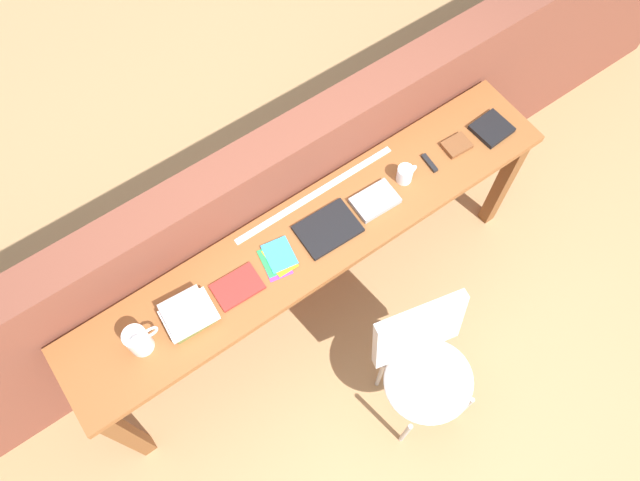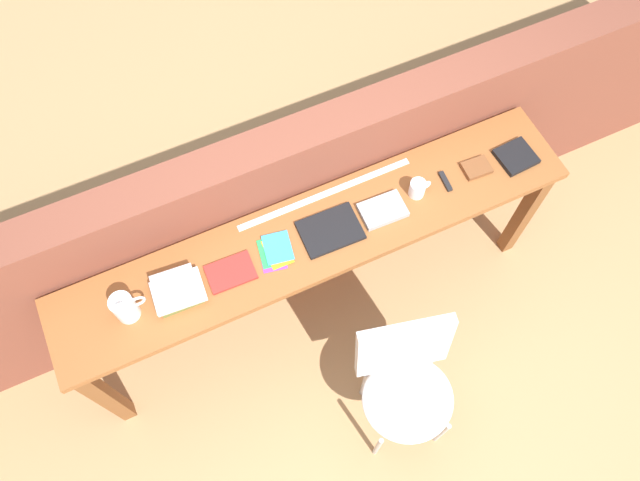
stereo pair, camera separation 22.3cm
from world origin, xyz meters
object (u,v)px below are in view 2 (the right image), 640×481
at_px(book_stack_leftmost, 177,291).
at_px(book_repair_rightmost, 516,157).
at_px(chair_white_moulded, 406,381).
at_px(pitcher_white, 125,307).
at_px(mug, 418,188).
at_px(multitool_folded, 445,181).
at_px(pamphlet_pile_colourful, 275,251).
at_px(book_open_centre, 330,230).
at_px(leather_journal_brown, 476,168).
at_px(magazine_cycling, 231,272).

relative_size(book_stack_leftmost, book_repair_rightmost, 1.33).
bearing_deg(chair_white_moulded, pitcher_white, 145.46).
xyz_separation_m(chair_white_moulded, pitcher_white, (-1.02, 0.71, 0.43)).
bearing_deg(mug, pitcher_white, -179.68).
relative_size(chair_white_moulded, multitool_folded, 8.10).
height_order(chair_white_moulded, pamphlet_pile_colourful, same).
distance_m(book_stack_leftmost, book_open_centre, 0.73).
bearing_deg(book_repair_rightmost, pamphlet_pile_colourful, 175.47).
distance_m(pamphlet_pile_colourful, book_repair_rightmost, 1.26).
distance_m(book_stack_leftmost, multitool_folded, 1.34).
xyz_separation_m(chair_white_moulded, book_repair_rightmost, (0.92, 0.68, 0.37)).
relative_size(pamphlet_pile_colourful, book_repair_rightmost, 1.12).
bearing_deg(book_repair_rightmost, mug, 173.66).
bearing_deg(pitcher_white, leather_journal_brown, 0.14).
relative_size(chair_white_moulded, book_repair_rightmost, 5.16).
bearing_deg(book_stack_leftmost, book_repair_rightmost, -0.49).
distance_m(chair_white_moulded, multitool_folded, 0.96).
distance_m(magazine_cycling, leather_journal_brown, 1.27).
bearing_deg(magazine_cycling, book_repair_rightmost, 1.31).
distance_m(mug, book_repair_rightmost, 0.53).
xyz_separation_m(chair_white_moulded, mug, (0.39, 0.71, 0.40)).
height_order(chair_white_moulded, book_repair_rightmost, book_repair_rightmost).
relative_size(book_stack_leftmost, pamphlet_pile_colourful, 1.19).
bearing_deg(pamphlet_pile_colourful, magazine_cycling, -176.55).
relative_size(multitool_folded, book_repair_rightmost, 0.64).
xyz_separation_m(book_stack_leftmost, magazine_cycling, (0.24, -0.00, -0.03)).
distance_m(pitcher_white, book_stack_leftmost, 0.23).
bearing_deg(magazine_cycling, book_open_centre, 2.18).
relative_size(chair_white_moulded, pamphlet_pile_colourful, 4.61).
bearing_deg(leather_journal_brown, book_open_centre, -176.18).
relative_size(chair_white_moulded, leather_journal_brown, 6.86).
relative_size(book_stack_leftmost, magazine_cycling, 1.09).
xyz_separation_m(chair_white_moulded, magazine_cycling, (-0.56, 0.70, 0.36)).
xyz_separation_m(chair_white_moulded, book_open_centre, (-0.07, 0.70, 0.36)).
bearing_deg(chair_white_moulded, mug, 61.40).
xyz_separation_m(book_open_centre, leather_journal_brown, (0.78, 0.01, 0.00)).
xyz_separation_m(chair_white_moulded, multitool_folded, (0.54, 0.71, 0.36)).
xyz_separation_m(chair_white_moulded, leather_journal_brown, (0.71, 0.71, 0.37)).
bearing_deg(magazine_cycling, multitool_folded, 2.37).
relative_size(chair_white_moulded, book_open_centre, 3.23).
bearing_deg(magazine_cycling, mug, 2.72).
bearing_deg(pamphlet_pile_colourful, pitcher_white, -179.40).
distance_m(pitcher_white, book_repair_rightmost, 1.95).
bearing_deg(pamphlet_pile_colourful, leather_journal_brown, -0.15).
bearing_deg(book_stack_leftmost, magazine_cycling, -0.03).
bearing_deg(book_stack_leftmost, pitcher_white, 178.49).
bearing_deg(book_repair_rightmost, multitool_folded, 173.09).
xyz_separation_m(chair_white_moulded, book_stack_leftmost, (-0.80, 0.70, 0.40)).
distance_m(book_stack_leftmost, mug, 1.19).
bearing_deg(multitool_folded, pamphlet_pile_colourful, 179.76).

